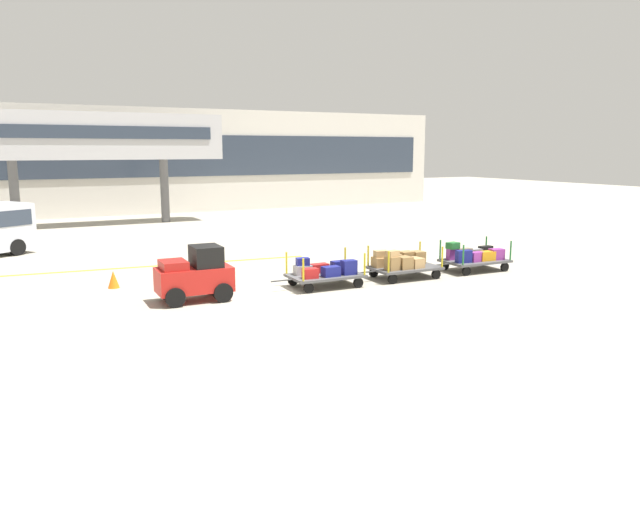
{
  "coord_description": "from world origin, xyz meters",
  "views": [
    {
      "loc": [
        -6.95,
        -16.88,
        4.29
      ],
      "look_at": [
        1.89,
        0.07,
        0.99
      ],
      "focal_mm": 34.47,
      "sensor_mm": 36.0,
      "label": 1
    }
  ],
  "objects_px": {
    "baggage_cart_lead": "(325,272)",
    "baggage_cart_tail": "(475,257)",
    "baggage_tug": "(195,275)",
    "baggage_cart_middle": "(402,263)",
    "safety_cone_near": "(113,279)"
  },
  "relations": [
    {
      "from": "baggage_tug",
      "to": "baggage_cart_middle",
      "type": "bearing_deg",
      "value": -1.24
    },
    {
      "from": "baggage_cart_tail",
      "to": "safety_cone_near",
      "type": "height_order",
      "value": "baggage_cart_tail"
    },
    {
      "from": "baggage_cart_tail",
      "to": "safety_cone_near",
      "type": "distance_m",
      "value": 12.37
    },
    {
      "from": "baggage_tug",
      "to": "safety_cone_near",
      "type": "relative_size",
      "value": 3.87
    },
    {
      "from": "baggage_cart_lead",
      "to": "baggage_cart_middle",
      "type": "bearing_deg",
      "value": -1.0
    },
    {
      "from": "baggage_tug",
      "to": "baggage_cart_middle",
      "type": "distance_m",
      "value": 7.06
    },
    {
      "from": "baggage_cart_tail",
      "to": "safety_cone_near",
      "type": "relative_size",
      "value": 5.49
    },
    {
      "from": "baggage_tug",
      "to": "baggage_cart_middle",
      "type": "relative_size",
      "value": 0.71
    },
    {
      "from": "safety_cone_near",
      "to": "baggage_tug",
      "type": "bearing_deg",
      "value": -56.99
    },
    {
      "from": "baggage_cart_lead",
      "to": "baggage_cart_tail",
      "type": "xyz_separation_m",
      "value": [
        6.0,
        -0.16,
        0.03
      ]
    },
    {
      "from": "baggage_cart_lead",
      "to": "baggage_cart_tail",
      "type": "relative_size",
      "value": 1.0
    },
    {
      "from": "baggage_cart_middle",
      "to": "baggage_cart_tail",
      "type": "height_order",
      "value": "same"
    },
    {
      "from": "baggage_tug",
      "to": "safety_cone_near",
      "type": "xyz_separation_m",
      "value": [
        -1.83,
        2.81,
        -0.48
      ]
    },
    {
      "from": "safety_cone_near",
      "to": "baggage_cart_middle",
      "type": "bearing_deg",
      "value": -18.45
    },
    {
      "from": "baggage_cart_middle",
      "to": "baggage_tug",
      "type": "bearing_deg",
      "value": 178.76
    }
  ]
}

